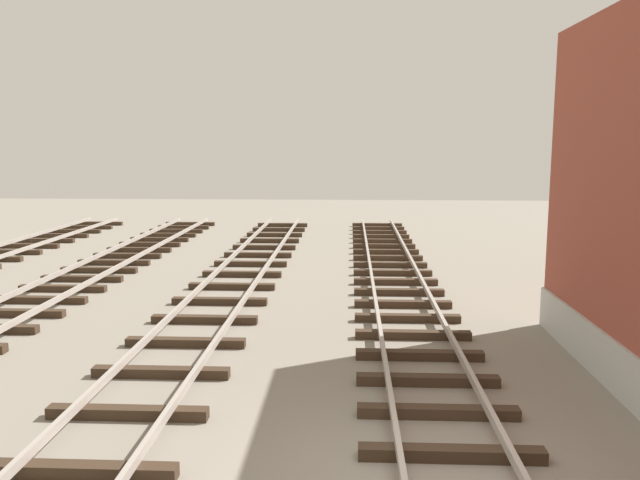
# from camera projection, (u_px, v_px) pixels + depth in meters

# --- Properties ---
(track_near_building) EXTENTS (2.50, 50.73, 0.32)m
(track_near_building) POSITION_uv_depth(u_px,v_px,m) (460.00, 477.00, 7.86)
(track_near_building) COLOR #38281C
(track_near_building) RESTS_ON ground
(track_centre) EXTENTS (2.50, 50.73, 0.32)m
(track_centre) POSITION_uv_depth(u_px,v_px,m) (80.00, 467.00, 8.09)
(track_centre) COLOR #38281C
(track_centre) RESTS_ON ground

